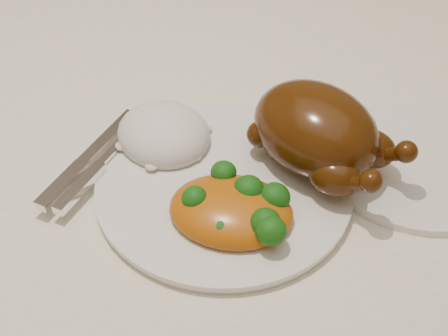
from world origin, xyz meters
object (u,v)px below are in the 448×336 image
at_px(dining_table, 171,192).
at_px(side_plate, 417,163).
at_px(roast_chicken, 319,132).
at_px(dinner_plate, 224,186).

distance_m(dining_table, side_plate, 0.30).
relative_size(side_plate, roast_chicken, 1.08).
height_order(side_plate, roast_chicken, roast_chicken).
distance_m(side_plate, roast_chicken, 0.12).
xyz_separation_m(dining_table, dinner_plate, (0.10, -0.06, 0.11)).
distance_m(dinner_plate, side_plate, 0.21).
xyz_separation_m(dinner_plate, roast_chicken, (0.07, 0.06, 0.05)).
relative_size(dining_table, roast_chicken, 8.73).
bearing_deg(dinner_plate, roast_chicken, 41.01).
bearing_deg(side_plate, dining_table, -168.88).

